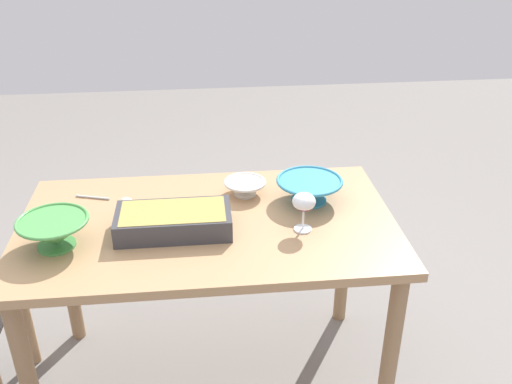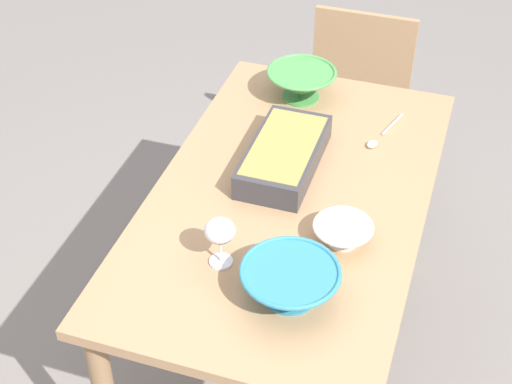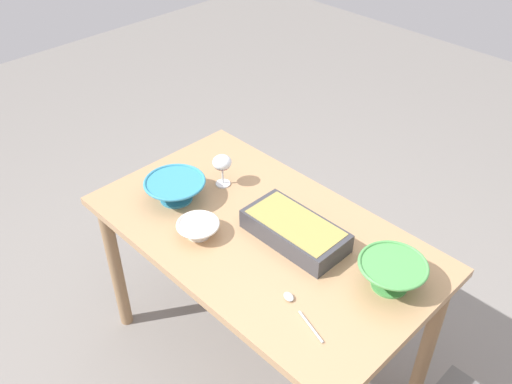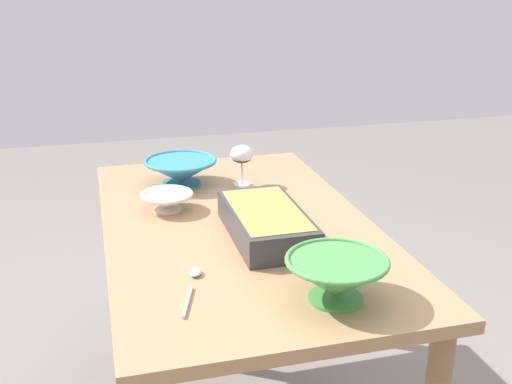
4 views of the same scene
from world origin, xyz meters
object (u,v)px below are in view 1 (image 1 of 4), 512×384
at_px(serving_spoon, 115,199).
at_px(casserole_dish, 174,220).
at_px(small_bowl, 309,189).
at_px(mixing_bowl, 245,186).
at_px(dining_table, 209,245).
at_px(wine_glass, 304,204).
at_px(serving_bowl, 54,231).

bearing_deg(serving_spoon, casserole_dish, 132.93).
bearing_deg(serving_spoon, small_bowl, 173.77).
relative_size(mixing_bowl, small_bowl, 0.65).
xyz_separation_m(dining_table, mixing_bowl, (-0.15, -0.19, 0.14)).
height_order(dining_table, serving_spoon, serving_spoon).
relative_size(wine_glass, small_bowl, 0.57).
distance_m(small_bowl, serving_spoon, 0.74).
relative_size(casserole_dish, serving_spoon, 1.76).
bearing_deg(serving_bowl, wine_glass, -178.86).
bearing_deg(wine_glass, dining_table, -15.91).
xyz_separation_m(serving_bowl, serving_spoon, (-0.16, -0.30, -0.05)).
bearing_deg(mixing_bowl, serving_spoon, -0.23).
distance_m(mixing_bowl, small_bowl, 0.25).
bearing_deg(serving_bowl, dining_table, -167.64).
xyz_separation_m(dining_table, serving_bowl, (0.51, 0.11, 0.16)).
xyz_separation_m(dining_table, serving_spoon, (0.35, -0.19, 0.11)).
height_order(wine_glass, small_bowl, wine_glass).
bearing_deg(casserole_dish, serving_bowl, 8.12).
height_order(casserole_dish, serving_spoon, casserole_dish).
distance_m(casserole_dish, serving_spoon, 0.34).
bearing_deg(serving_bowl, mixing_bowl, -155.51).
relative_size(dining_table, mixing_bowl, 8.18).
distance_m(dining_table, mixing_bowl, 0.28).
bearing_deg(wine_glass, casserole_dish, -4.95).
distance_m(mixing_bowl, serving_bowl, 0.72).
relative_size(wine_glass, serving_spoon, 0.64).
xyz_separation_m(casserole_dish, serving_bowl, (0.39, 0.06, 0.01)).
distance_m(dining_table, casserole_dish, 0.20).
bearing_deg(small_bowl, mixing_bowl, -18.26).
height_order(serving_bowl, serving_spoon, serving_bowl).
distance_m(wine_glass, serving_bowl, 0.84).
height_order(small_bowl, serving_bowl, serving_bowl).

